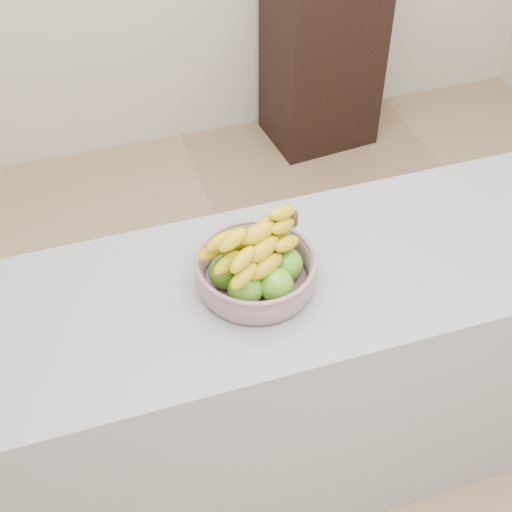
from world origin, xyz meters
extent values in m
plane|color=#96805C|center=(0.00, 0.00, 0.00)|extent=(4.00, 4.00, 0.00)
cube|color=#97979E|center=(0.00, -0.03, 0.45)|extent=(2.00, 0.60, 0.90)
cube|color=black|center=(0.72, 1.78, 0.46)|extent=(0.55, 0.46, 0.93)
cylinder|color=#919AAE|center=(-0.22, -0.03, 0.91)|extent=(0.26, 0.26, 0.01)
torus|color=#919AAE|center=(-0.22, -0.03, 0.98)|extent=(0.31, 0.31, 0.01)
sphere|color=#549119|center=(-0.19, -0.10, 0.96)|extent=(0.09, 0.09, 0.09)
sphere|color=#549119|center=(-0.14, -0.04, 0.96)|extent=(0.09, 0.09, 0.09)
sphere|color=#549119|center=(-0.17, 0.03, 0.96)|extent=(0.09, 0.09, 0.09)
sphere|color=#549119|center=(-0.25, 0.04, 0.96)|extent=(0.09, 0.09, 0.09)
sphere|color=#549119|center=(-0.29, -0.02, 0.96)|extent=(0.09, 0.09, 0.09)
sphere|color=#549119|center=(-0.27, -0.09, 0.96)|extent=(0.09, 0.09, 0.09)
ellipsoid|color=yellow|center=(-0.21, -0.08, 1.01)|extent=(0.19, 0.13, 0.05)
ellipsoid|color=yellow|center=(-0.23, -0.03, 1.01)|extent=(0.20, 0.12, 0.05)
ellipsoid|color=yellow|center=(-0.25, 0.02, 1.01)|extent=(0.20, 0.09, 0.05)
ellipsoid|color=yellow|center=(-0.21, -0.05, 1.04)|extent=(0.19, 0.14, 0.05)
ellipsoid|color=yellow|center=(-0.23, 0.00, 1.04)|extent=(0.20, 0.08, 0.05)
ellipsoid|color=yellow|center=(-0.21, -0.02, 1.07)|extent=(0.20, 0.12, 0.05)
cylinder|color=#3B2E13|center=(-0.11, 0.02, 1.06)|extent=(0.03, 0.03, 0.03)
camera|label=1|loc=(-0.61, -1.24, 2.23)|focal=50.00mm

